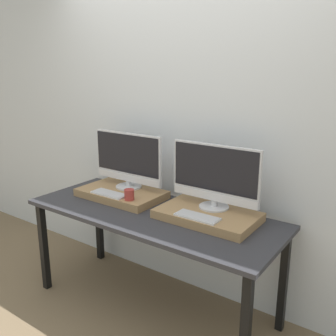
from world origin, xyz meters
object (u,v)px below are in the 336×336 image
at_px(monitor_left, 128,160).
at_px(monitor_right, 215,176).
at_px(mug, 129,195).
at_px(keyboard_left, 109,194).
at_px(keyboard_right, 197,217).

height_order(monitor_left, monitor_right, same).
height_order(monitor_left, mug, monitor_left).
xyz_separation_m(monitor_left, keyboard_left, (0.00, -0.22, -0.22)).
relative_size(mug, keyboard_right, 0.27).
bearing_deg(mug, keyboard_right, 0.00).
distance_m(monitor_left, monitor_right, 0.77).
xyz_separation_m(mug, keyboard_right, (0.57, 0.00, -0.03)).
height_order(mug, keyboard_right, mug).
relative_size(monitor_left, keyboard_right, 2.19).
bearing_deg(monitor_right, mug, -159.23).
bearing_deg(monitor_right, monitor_left, 180.00).
relative_size(keyboard_left, mug, 3.74).
bearing_deg(keyboard_left, monitor_right, 15.75).
bearing_deg(mug, monitor_left, 132.27).
bearing_deg(monitor_right, keyboard_left, -164.25).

